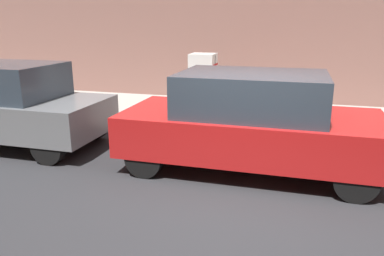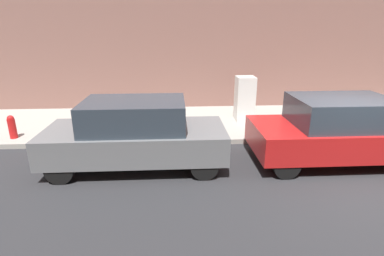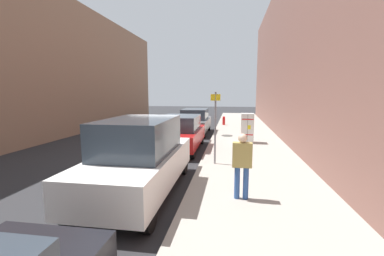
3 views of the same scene
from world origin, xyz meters
The scene contains 12 objects.
ground_plane centered at (0.00, 0.00, 0.00)m, with size 80.00×80.00×0.00m, color #28282B.
sidewalk_slab centered at (-4.36, 0.00, 0.08)m, with size 4.05×44.00×0.15m, color #9E998E.
building_facade_near centered at (-7.42, 0.00, 5.03)m, with size 2.06×39.60×10.06m, color #7F564C.
building_facade_across centered at (7.83, 0.00, 4.48)m, with size 1.94×37.40×8.95m, color #937056.
discarded_refrigerator centered at (-4.37, -1.67, 0.94)m, with size 0.66×0.66×1.59m.
manhole_cover centered at (-3.27, -3.70, 0.16)m, with size 0.70×0.70×0.02m, color #47443F.
street_sign_post centered at (-2.93, 2.80, 1.67)m, with size 0.36×0.07×2.72m.
fire_hydrant centered at (-2.87, -9.17, 0.52)m, with size 0.22×0.22×0.73m.
pedestrian_walking_far centered at (-3.82, 5.98, 1.13)m, with size 0.49×0.23×1.69m.
parked_suv_gray centered at (-1.01, -5.19, 0.88)m, with size 1.86×4.45×1.72m.
parked_suv_red centered at (-1.01, 0.04, 0.88)m, with size 2.00×4.46×1.72m.
parked_van_white centered at (-1.01, 5.69, 1.06)m, with size 2.00×5.05×2.14m.
Camera 3 is at (-3.54, 12.39, 2.86)m, focal length 24.00 mm.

